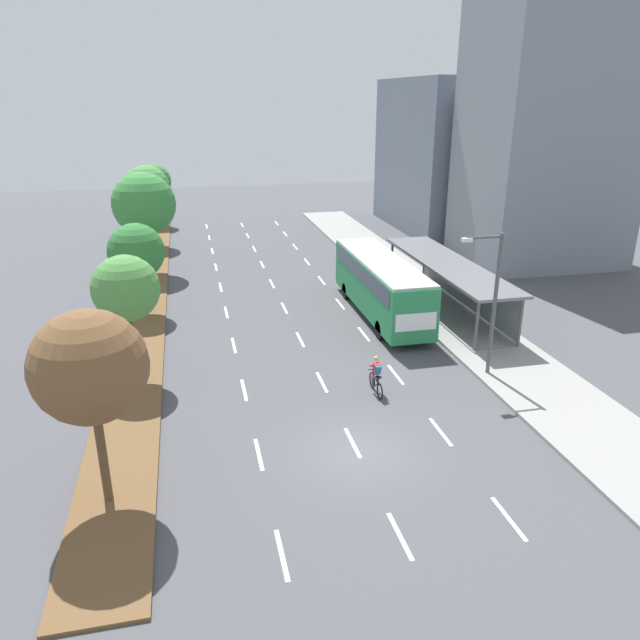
% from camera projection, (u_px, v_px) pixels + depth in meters
% --- Properties ---
extents(ground_plane, '(140.00, 140.00, 0.00)m').
position_uv_depth(ground_plane, '(358.00, 453.00, 21.56)').
color(ground_plane, '#4C4C51').
extents(median_strip, '(2.60, 52.00, 0.12)m').
position_uv_depth(median_strip, '(146.00, 297.00, 38.10)').
color(median_strip, brown).
rests_on(median_strip, ground).
extents(sidewalk_right, '(4.50, 52.00, 0.15)m').
position_uv_depth(sidewalk_right, '(406.00, 279.00, 41.70)').
color(sidewalk_right, gray).
rests_on(sidewalk_right, ground).
extents(lane_divider_left, '(0.14, 48.36, 0.01)m').
position_uv_depth(lane_divider_left, '(223.00, 299.00, 37.90)').
color(lane_divider_left, white).
rests_on(lane_divider_left, ground).
extents(lane_divider_center, '(0.14, 48.36, 0.01)m').
position_uv_depth(lane_divider_center, '(278.00, 295.00, 38.62)').
color(lane_divider_center, white).
rests_on(lane_divider_center, ground).
extents(lane_divider_right, '(0.14, 48.36, 0.01)m').
position_uv_depth(lane_divider_right, '(330.00, 291.00, 39.34)').
color(lane_divider_right, white).
rests_on(lane_divider_right, ground).
extents(bus_shelter, '(2.90, 13.51, 2.86)m').
position_uv_depth(bus_shelter, '(451.00, 281.00, 35.14)').
color(bus_shelter, gray).
rests_on(bus_shelter, sidewalk_right).
extents(bus, '(2.54, 11.29, 3.37)m').
position_uv_depth(bus, '(381.00, 281.00, 34.36)').
color(bus, '#28844C').
rests_on(bus, ground).
extents(cyclist, '(0.46, 1.82, 1.71)m').
position_uv_depth(cyclist, '(376.00, 377.00, 25.59)').
color(cyclist, black).
rests_on(cyclist, ground).
extents(median_tree_nearest, '(3.42, 3.42, 6.30)m').
position_uv_depth(median_tree_nearest, '(89.00, 367.00, 17.31)').
color(median_tree_nearest, brown).
rests_on(median_tree_nearest, median_strip).
extents(median_tree_second, '(2.91, 2.91, 5.68)m').
position_uv_depth(median_tree_second, '(126.00, 289.00, 25.57)').
color(median_tree_second, brown).
rests_on(median_tree_second, median_strip).
extents(median_tree_third, '(3.19, 3.19, 5.31)m').
position_uv_depth(median_tree_third, '(136.00, 252.00, 33.78)').
color(median_tree_third, brown).
rests_on(median_tree_third, median_strip).
extents(median_tree_fourth, '(4.39, 4.39, 7.12)m').
position_uv_depth(median_tree_fourth, '(144.00, 204.00, 41.44)').
color(median_tree_fourth, brown).
rests_on(median_tree_fourth, median_strip).
extents(median_tree_fifth, '(3.86, 3.86, 6.66)m').
position_uv_depth(median_tree_fifth, '(147.00, 189.00, 49.54)').
color(median_tree_fifth, brown).
rests_on(median_tree_fifth, median_strip).
extents(median_tree_farthest, '(3.30, 3.30, 5.88)m').
position_uv_depth(median_tree_farthest, '(154.00, 181.00, 57.82)').
color(median_tree_farthest, brown).
rests_on(median_tree_farthest, median_strip).
extents(streetlight, '(1.91, 0.24, 6.50)m').
position_uv_depth(streetlight, '(492.00, 295.00, 26.15)').
color(streetlight, '#4C4C51').
rests_on(streetlight, sidewalk_right).
extents(building_near_right, '(10.86, 9.12, 18.85)m').
position_uv_depth(building_near_right, '(547.00, 135.00, 43.75)').
color(building_near_right, gray).
rests_on(building_near_right, ground).
extents(building_mid_right, '(6.38, 15.31, 13.63)m').
position_uv_depth(building_mid_right, '(432.00, 156.00, 56.07)').
color(building_mid_right, slate).
rests_on(building_mid_right, ground).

